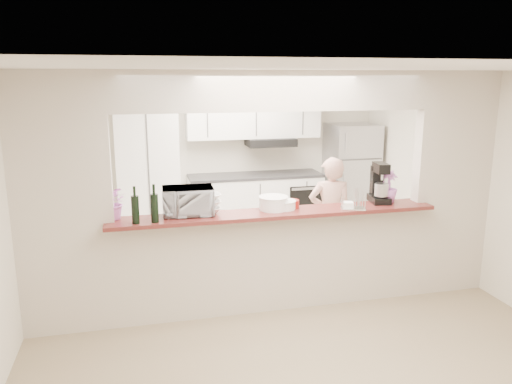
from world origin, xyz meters
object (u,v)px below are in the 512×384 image
object	(u,v)px
refrigerator	(351,176)
person	(330,216)
toaster_oven	(188,201)
stand_mixer	(379,185)

from	to	relation	value
refrigerator	person	size ratio (longest dim) A/B	1.15
toaster_oven	person	bearing A→B (deg)	24.90
refrigerator	stand_mixer	size ratio (longest dim) A/B	3.87
stand_mixer	person	xyz separation A→B (m)	(-0.26, 0.74, -0.55)
person	toaster_oven	bearing A→B (deg)	34.32
toaster_oven	stand_mixer	bearing A→B (deg)	3.03
person	refrigerator	bearing A→B (deg)	-108.87
person	stand_mixer	bearing A→B (deg)	121.44
refrigerator	toaster_oven	world-z (taller)	refrigerator
refrigerator	toaster_oven	bearing A→B (deg)	-138.50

